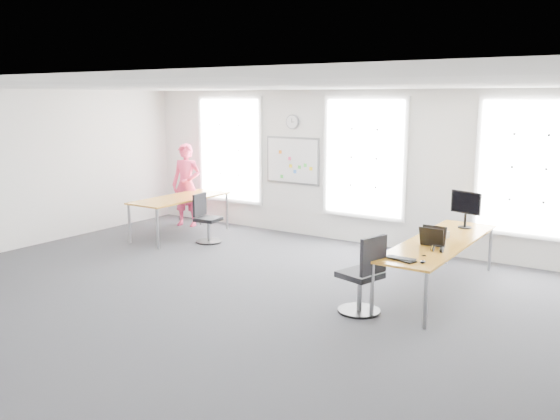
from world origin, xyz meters
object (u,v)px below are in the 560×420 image
Objects in this scene: chair_left at (206,221)px; keyboard at (401,259)px; chair_right at (364,279)px; headphones at (437,249)px; desk_left at (180,200)px; person at (186,185)px; desk_right at (439,244)px; monitor at (466,206)px.

keyboard is at bearing -116.58° from chair_left.
keyboard is at bearing 125.80° from chair_right.
chair_right is 6.60× the size of headphones.
person is at bearing 124.72° from desk_left.
desk_right is 6.40m from person.
person reaches higher than chair_right.
chair_left is 5.92× the size of headphones.
desk_right is 5.27× the size of monitor.
chair_right is 1.13m from headphones.
desk_left is 1.00m from person.
monitor reaches higher than chair_left.
desk_right is 2.93× the size of chair_right.
monitor is at bearing 5.07° from desk_left.
person is (-6.25, 1.38, 0.20)m from desk_right.
person is 3.07× the size of monitor.
desk_left is 5.36× the size of keyboard.
desk_left is at bearing -156.47° from monitor.
person is 11.28× the size of headphones.
person reaches higher than chair_left.
desk_left is at bearing 73.39° from chair_left.
keyboard is (-0.07, -1.29, 0.06)m from desk_right.
keyboard is (5.62, -1.86, 0.04)m from desk_left.
desk_right is at bearing -5.70° from desk_left.
headphones is (5.06, -1.07, 0.39)m from chair_left.
desk_left is 13.61× the size of headphones.
chair_right reaches higher than chair_left.
monitor is at bearing -176.81° from chair_right.
headphones is at bearing -11.64° from desk_left.
chair_right is 2.68m from monitor.
headphones is at bearing 86.86° from keyboard.
headphones is 0.27× the size of monitor.
keyboard is 2.54× the size of headphones.
chair_left is 5.18m from headphones.
chair_right is 1.80× the size of monitor.
chair_left is (-4.36, 1.88, -0.05)m from chair_right.
desk_right is 0.67m from headphones.
desk_right is 1.30m from keyboard.
chair_right is 1.11× the size of chair_left.
desk_left reaches higher than desk_right.
person reaches higher than desk_right.
person is at bearing -100.52° from chair_right.
desk_right is at bearing -28.63° from person.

